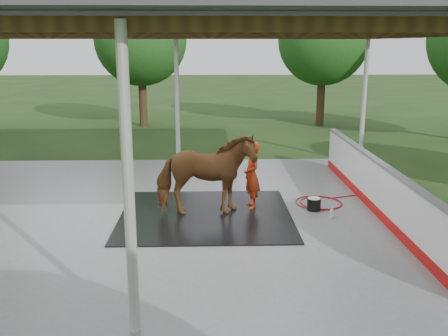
{
  "coord_description": "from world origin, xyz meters",
  "views": [
    {
      "loc": [
        0.98,
        -10.45,
        3.64
      ],
      "look_at": [
        1.28,
        -0.15,
        1.06
      ],
      "focal_mm": 40.0,
      "sensor_mm": 36.0,
      "label": 1
    }
  ],
  "objects_px": {
    "horse": "(205,175)",
    "handler": "(252,175)",
    "dasher_board": "(375,186)",
    "wash_bucket": "(314,204)"
  },
  "relations": [
    {
      "from": "dasher_board",
      "to": "handler",
      "type": "height_order",
      "value": "handler"
    },
    {
      "from": "dasher_board",
      "to": "wash_bucket",
      "type": "bearing_deg",
      "value": -178.99
    },
    {
      "from": "dasher_board",
      "to": "horse",
      "type": "xyz_separation_m",
      "value": [
        -3.72,
        -0.3,
        0.36
      ]
    },
    {
      "from": "dasher_board",
      "to": "wash_bucket",
      "type": "relative_size",
      "value": 26.41
    },
    {
      "from": "horse",
      "to": "handler",
      "type": "relative_size",
      "value": 1.38
    },
    {
      "from": "dasher_board",
      "to": "horse",
      "type": "bearing_deg",
      "value": -175.42
    },
    {
      "from": "horse",
      "to": "wash_bucket",
      "type": "relative_size",
      "value": 6.84
    },
    {
      "from": "horse",
      "to": "handler",
      "type": "height_order",
      "value": "horse"
    },
    {
      "from": "horse",
      "to": "handler",
      "type": "bearing_deg",
      "value": -68.71
    },
    {
      "from": "dasher_board",
      "to": "handler",
      "type": "bearing_deg",
      "value": 175.77
    }
  ]
}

